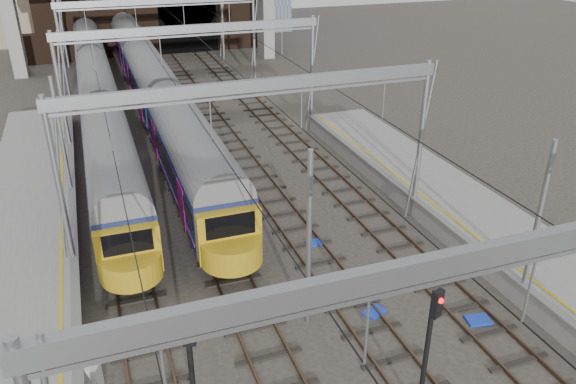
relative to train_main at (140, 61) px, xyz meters
name	(u,v)px	position (x,y,z in m)	size (l,w,h in m)	color
ground	(328,355)	(2.00, -37.35, -2.46)	(160.00, 160.00, 0.00)	#38332D
platform_left	(14,366)	(-8.18, -34.85, -1.91)	(4.32, 55.00, 1.12)	gray
tracks	(224,184)	(2.00, -22.35, -2.44)	(14.40, 80.00, 0.22)	#4C3828
overhead_line	(194,47)	(2.00, -15.86, 4.11)	(16.80, 80.00, 8.00)	gray
retaining_wall	(154,14)	(3.40, 14.58, 1.87)	(28.00, 2.75, 9.00)	#301F15
train_main	(140,61)	(0.00, 0.00, 0.00)	(2.76, 63.78, 4.76)	black
train_second	(93,70)	(-4.00, -1.74, -0.10)	(2.59, 59.84, 4.52)	black
signal_near_left	(192,369)	(-3.05, -39.65, 0.60)	(0.38, 0.47, 4.86)	black
signal_near_centre	(430,338)	(3.61, -40.68, 0.51)	(0.38, 0.46, 4.70)	black
relay_cabinet	(92,379)	(-5.80, -36.32, -1.93)	(0.54, 0.45, 1.07)	silver
equip_cover_a	(374,312)	(4.61, -35.79, -2.41)	(0.85, 0.60, 0.10)	#1A39C3
equip_cover_b	(315,243)	(4.40, -30.20, -2.42)	(0.78, 0.55, 0.09)	#1A39C3
equip_cover_c	(478,320)	(8.09, -37.58, -2.41)	(0.91, 0.64, 0.11)	#1A39C3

